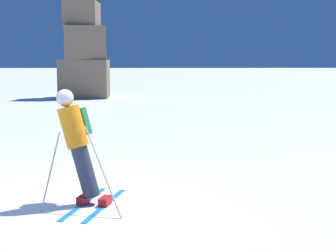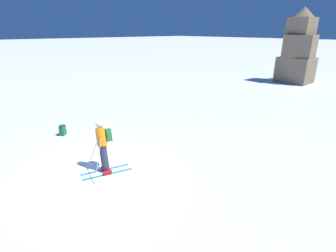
% 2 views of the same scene
% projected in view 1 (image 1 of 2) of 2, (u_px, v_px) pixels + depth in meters
% --- Properties ---
extents(ground_plane, '(300.00, 300.00, 0.00)m').
position_uv_depth(ground_plane, '(55.00, 205.00, 7.33)').
color(ground_plane, white).
extents(skier, '(1.25, 1.80, 1.84)m').
position_uv_depth(skier, '(77.00, 140.00, 7.30)').
color(skier, '#1E7AC6').
rests_on(skier, ground).
extents(rock_pillar, '(2.91, 2.55, 6.64)m').
position_uv_depth(rock_pillar, '(84.00, 52.00, 28.46)').
color(rock_pillar, '#7A664C').
rests_on(rock_pillar, ground).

